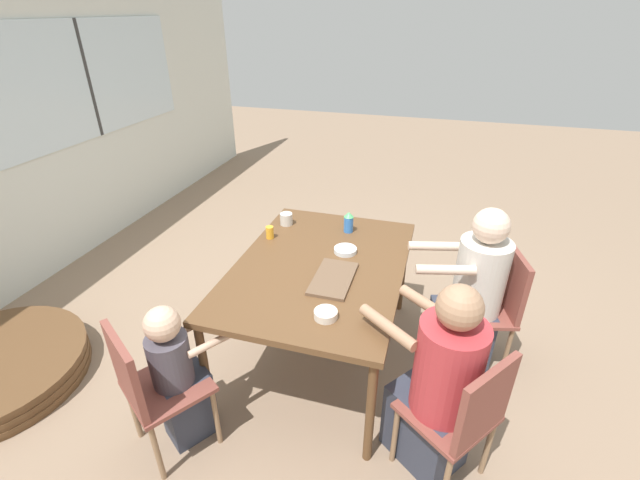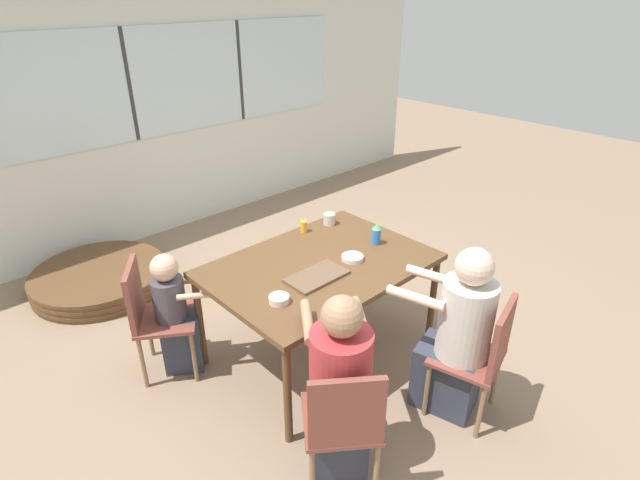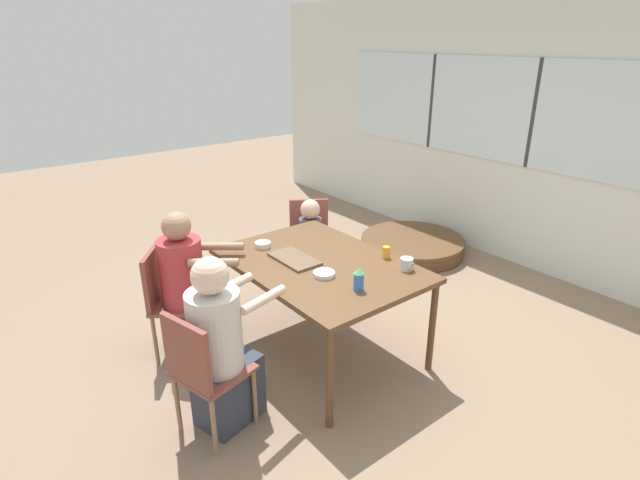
{
  "view_description": "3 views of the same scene",
  "coord_description": "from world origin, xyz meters",
  "views": [
    {
      "loc": [
        -2.26,
        -0.66,
        2.23
      ],
      "look_at": [
        0.0,
        0.0,
        0.95
      ],
      "focal_mm": 24.0,
      "sensor_mm": 36.0,
      "label": 1
    },
    {
      "loc": [
        -2.06,
        -2.2,
        2.5
      ],
      "look_at": [
        0.0,
        0.0,
        0.95
      ],
      "focal_mm": 28.0,
      "sensor_mm": 36.0,
      "label": 2
    },
    {
      "loc": [
        2.67,
        -2.1,
        2.34
      ],
      "look_at": [
        0.0,
        0.0,
        0.95
      ],
      "focal_mm": 28.0,
      "sensor_mm": 36.0,
      "label": 3
    }
  ],
  "objects": [
    {
      "name": "dining_table",
      "position": [
        0.0,
        0.0,
        0.71
      ],
      "size": [
        1.52,
        1.07,
        0.77
      ],
      "color": "brown",
      "rests_on": "ground_plane"
    },
    {
      "name": "ground_plane",
      "position": [
        0.0,
        0.0,
        0.0
      ],
      "size": [
        16.0,
        16.0,
        0.0
      ],
      "primitive_type": "plane",
      "color": "#8C725B"
    },
    {
      "name": "person_toddler",
      "position": [
        -0.85,
        0.56,
        0.44
      ],
      "size": [
        0.45,
        0.4,
        0.93
      ],
      "rotation": [
        0.0,
        0.0,
        -2.15
      ],
      "color": "#333847",
      "rests_on": "ground_plane"
    },
    {
      "name": "person_man_blue_shirt",
      "position": [
        0.25,
        -0.98,
        0.53
      ],
      "size": [
        0.46,
        0.65,
        1.18
      ],
      "rotation": [
        0.0,
        0.0,
        0.25
      ],
      "color": "#333847",
      "rests_on": "ground_plane"
    },
    {
      "name": "food_tray_dark",
      "position": [
        -0.15,
        -0.13,
        0.78
      ],
      "size": [
        0.41,
        0.23,
        0.02
      ],
      "color": "brown",
      "rests_on": "dining_table"
    },
    {
      "name": "chair_for_woman_green_shirt",
      "position": [
        -0.71,
        -0.93,
        0.52
      ],
      "size": [
        0.56,
        0.56,
        0.87
      ],
      "rotation": [
        0.0,
        0.0,
        -0.65
      ],
      "color": "brown",
      "rests_on": "ground_plane"
    },
    {
      "name": "bowl_cereal",
      "position": [
        0.2,
        -0.12,
        0.79
      ],
      "size": [
        0.15,
        0.15,
        0.03
      ],
      "color": "silver",
      "rests_on": "dining_table"
    },
    {
      "name": "sippy_cup",
      "position": [
        0.5,
        -0.07,
        0.85
      ],
      "size": [
        0.07,
        0.07,
        0.16
      ],
      "color": "blue",
      "rests_on": "dining_table"
    },
    {
      "name": "juice_glass",
      "position": [
        0.25,
        0.45,
        0.82
      ],
      "size": [
        0.06,
        0.06,
        0.09
      ],
      "color": "gold",
      "rests_on": "dining_table"
    },
    {
      "name": "person_woman_green_shirt",
      "position": [
        -0.61,
        -0.8,
        0.53
      ],
      "size": [
        0.61,
        0.66,
        1.17
      ],
      "rotation": [
        0.0,
        0.0,
        -0.65
      ],
      "color": "#333847",
      "rests_on": "ground_plane"
    },
    {
      "name": "bowl_white_shallow",
      "position": [
        -0.51,
        -0.18,
        0.79
      ],
      "size": [
        0.13,
        0.13,
        0.04
      ],
      "color": "silver",
      "rests_on": "dining_table"
    },
    {
      "name": "chair_for_man_blue_shirt",
      "position": [
        0.29,
        -1.14,
        0.52
      ],
      "size": [
        0.49,
        0.49,
        0.87
      ],
      "rotation": [
        0.0,
        0.0,
        0.25
      ],
      "color": "brown",
      "rests_on": "ground_plane"
    },
    {
      "name": "coffee_mug",
      "position": [
        0.49,
        0.41,
        0.82
      ],
      "size": [
        0.1,
        0.09,
        0.09
      ],
      "color": "beige",
      "rests_on": "dining_table"
    },
    {
      "name": "chair_for_toddler",
      "position": [
        -0.98,
        0.64,
        0.52
      ],
      "size": [
        0.55,
        0.55,
        0.87
      ],
      "rotation": [
        0.0,
        0.0,
        -2.15
      ],
      "color": "brown",
      "rests_on": "ground_plane"
    },
    {
      "name": "folded_table_stack",
      "position": [
        -0.86,
        2.05,
        0.09
      ],
      "size": [
        1.18,
        1.18,
        0.18
      ],
      "color": "brown",
      "rests_on": "ground_plane"
    },
    {
      "name": "wall_back_with_windows",
      "position": [
        0.0,
        2.76,
        1.42
      ],
      "size": [
        8.4,
        0.08,
        2.8
      ],
      "color": "silver",
      "rests_on": "ground_plane"
    }
  ]
}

